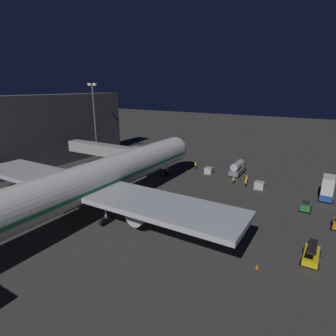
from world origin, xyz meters
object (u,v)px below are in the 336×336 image
ground_crew_under_port_wing (233,180)px  traffic_cone_nose_port (187,170)px  ground_crew_near_nose_gear (195,165)px  belt_loader (311,254)px  catering_truck (328,188)px  jet_bridge (110,151)px  ground_crew_marshaller_fwd (247,179)px  fuel_tanker (238,168)px  ground_crew_by_belt_loader (246,183)px  baggage_container_mid_row (259,185)px  apron_floodlight_mast (95,117)px  baggage_container_near_belt (209,171)px  pushback_tug (306,207)px  traffic_cone_wingtip_svc_side (257,266)px  traffic_cone_nose_starboard (171,168)px  airliner_at_gate (81,185)px

ground_crew_under_port_wing → traffic_cone_nose_port: 12.78m
ground_crew_near_nose_gear → traffic_cone_nose_port: ground_crew_near_nose_gear is taller
belt_loader → catering_truck: catering_truck is taller
jet_bridge → ground_crew_marshaller_fwd: size_ratio=12.25×
fuel_tanker → ground_crew_by_belt_loader: (-3.99, 7.34, -0.69)m
ground_crew_marshaller_fwd → ground_crew_near_nose_gear: bearing=-16.3°
baggage_container_mid_row → jet_bridge: bearing=14.3°
apron_floodlight_mast → ground_crew_near_nose_gear: apron_floodlight_mast is taller
jet_bridge → apron_floodlight_mast: apron_floodlight_mast is taller
ground_crew_by_belt_loader → jet_bridge: bearing=15.0°
fuel_tanker → ground_crew_near_nose_gear: (10.20, 1.07, -0.60)m
catering_truck → ground_crew_under_port_wing: 16.98m
baggage_container_near_belt → baggage_container_mid_row: (-12.54, 4.12, 0.00)m
catering_truck → ground_crew_near_nose_gear: size_ratio=2.94×
apron_floodlight_mast → pushback_tug: (-54.37, 7.94, -10.87)m
fuel_tanker → belt_loader: (-17.54, 27.90, -0.80)m
ground_crew_by_belt_loader → traffic_cone_wingtip_svc_side: size_ratio=3.16×
baggage_container_mid_row → ground_crew_near_nose_gear: 17.88m
jet_bridge → traffic_cone_nose_starboard: (-9.38, -11.12, -5.30)m
ground_crew_by_belt_loader → traffic_cone_nose_port: 15.50m
pushback_tug → fuel_tanker: bearing=-40.8°
apron_floodlight_mast → catering_truck: size_ratio=3.67×
airliner_at_gate → ground_crew_by_belt_loader: size_ratio=36.11×
fuel_tanker → catering_truck: 19.20m
catering_truck → jet_bridge: bearing=11.8°
traffic_cone_wingtip_svc_side → apron_floodlight_mast: bearing=-27.8°
baggage_container_mid_row → ground_crew_marshaller_fwd: size_ratio=1.01×
airliner_at_gate → apron_floodlight_mast: (25.50, -28.51, 6.18)m
traffic_cone_wingtip_svc_side → traffic_cone_nose_port: bearing=-50.4°
baggage_container_mid_row → ground_crew_marshaller_fwd: ground_crew_marshaller_fwd is taller
fuel_tanker → traffic_cone_nose_starboard: size_ratio=11.08×
pushback_tug → traffic_cone_wingtip_svc_side: pushback_tug is taller
ground_crew_under_port_wing → traffic_cone_wingtip_svc_side: bearing=113.6°
traffic_cone_nose_port → jet_bridge: bearing=38.9°
airliner_at_gate → traffic_cone_nose_port: airliner_at_gate is taller
airliner_at_gate → traffic_cone_wingtip_svc_side: bearing=-176.8°
ground_crew_marshaller_fwd → catering_truck: bearing=176.3°
airliner_at_gate → pushback_tug: (-28.87, -20.57, -4.69)m
airliner_at_gate → traffic_cone_nose_starboard: airliner_at_gate is taller
baggage_container_mid_row → traffic_cone_nose_starboard: bearing=-8.0°
belt_loader → ground_crew_marshaller_fwd: bearing=-58.5°
airliner_at_gate → jet_bridge: 22.20m
ground_crew_marshaller_fwd → airliner_at_gate: bearing=59.8°
ground_crew_near_nose_gear → traffic_cone_nose_port: size_ratio=3.43×
airliner_at_gate → ground_crew_near_nose_gear: 33.38m
traffic_cone_nose_starboard → apron_floodlight_mast: bearing=3.8°
ground_crew_under_port_wing → fuel_tanker: bearing=-79.2°
catering_truck → ground_crew_marshaller_fwd: 14.77m
ground_crew_near_nose_gear → pushback_tug: bearing=154.4°
ground_crew_by_belt_loader → catering_truck: bearing=-174.7°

